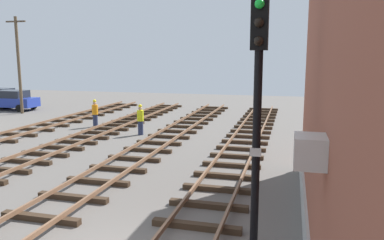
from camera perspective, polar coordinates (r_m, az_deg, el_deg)
The scene contains 5 objects.
signal_mast at distance 8.20m, azimuth 9.80°, elevation 2.42°, with size 0.36×0.40×5.89m.
parked_car_blue at distance 37.32m, azimuth -25.23°, elevation 2.74°, with size 4.20×2.04×1.76m.
utility_pole_far at distance 34.57m, azimuth -24.59°, elevation 7.72°, with size 1.80×0.24×7.91m.
track_worker_foreground at distance 23.10m, azimuth -7.76°, elevation 0.05°, with size 0.40×0.40×1.87m.
track_worker_distant at distance 26.34m, azimuth -14.36°, elevation 0.99°, with size 0.40×0.40×1.87m.
Camera 1 is at (3.53, -7.14, 4.64)m, focal length 35.50 mm.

